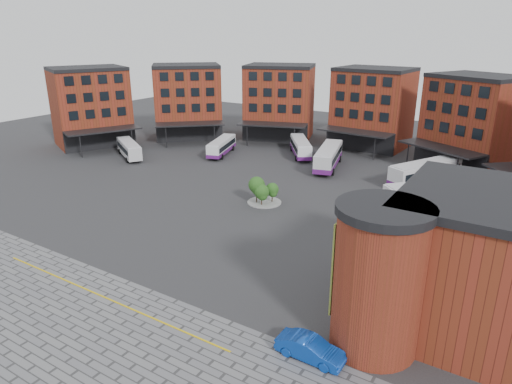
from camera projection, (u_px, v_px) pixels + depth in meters
The scene contains 13 objects.
ground at pixel (193, 232), 50.23m from camera, with size 160.00×160.00×0.00m, color #28282B.
paving_zone at pixel (12, 351), 31.69m from camera, with size 50.00×22.00×0.02m, color slate.
yellow_line at pixel (103, 297), 38.06m from camera, with size 26.00×0.15×0.02m, color gold.
main_building at pixel (309, 112), 80.69m from camera, with size 94.14×42.48×14.60m.
east_building at pixel (481, 271), 31.63m from camera, with size 17.40×15.40×10.60m.
tree_island at pixel (262, 190), 57.83m from camera, with size 4.40×4.40×3.52m.
bus_a at pixel (129, 148), 79.09m from camera, with size 9.62×7.05×2.80m.
bus_b at pixel (222, 146), 80.99m from camera, with size 5.19×10.13×2.79m.
bus_c at pixel (301, 147), 80.17m from camera, with size 7.99×9.97×2.95m.
bus_d at pixel (328, 157), 73.08m from camera, with size 5.73×12.42×3.41m.
bus_e at pixel (425, 172), 64.95m from camera, with size 8.08×12.12×3.44m.
bus_f at pixel (427, 194), 56.84m from camera, with size 9.59×9.67×3.12m.
blue_car at pixel (310, 349), 30.72m from camera, with size 1.66×4.75×1.57m, color #0C389D.
Camera 1 is at (30.31, -35.06, 21.07)m, focal length 32.00 mm.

